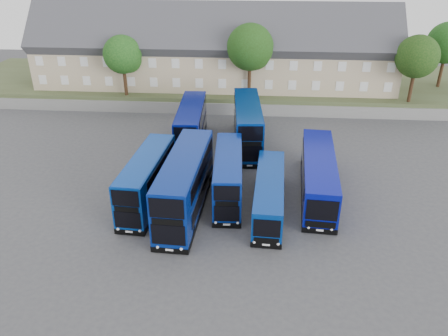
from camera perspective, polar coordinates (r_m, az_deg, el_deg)
ground at (r=35.10m, az=-1.19°, el=-6.57°), size 120.00×120.00×0.00m
retaining_wall at (r=56.35m, az=1.14°, el=7.69°), size 70.00×0.40×1.50m
earth_bank at (r=65.78m, az=1.66°, el=10.78°), size 80.00×20.00×2.00m
terrace_row at (r=60.75m, az=-1.38°, el=14.85°), size 48.00×10.40×11.20m
dd_front_left at (r=36.86m, az=-9.96°, el=-1.63°), size 3.02×10.37×4.07m
dd_front_mid at (r=35.10m, az=-5.08°, el=-2.23°), size 3.29×12.01×4.73m
dd_front_right at (r=37.05m, az=0.55°, el=-1.16°), size 2.71×9.94×3.91m
dd_rear_left at (r=47.09m, az=-4.29°, el=5.44°), size 3.00×11.07×4.36m
dd_rear_right at (r=46.90m, az=3.08°, el=5.57°), size 3.52×11.84×4.64m
coach_east_a at (r=35.58m, az=5.91°, el=-3.52°), size 2.76×10.76×2.91m
coach_east_b at (r=38.53m, az=12.19°, el=-1.02°), size 3.60×12.83×3.47m
tree_west at (r=58.06m, az=-12.95°, el=14.09°), size 4.80×4.80×7.65m
tree_mid at (r=55.85m, az=3.59°, el=15.26°), size 5.76×5.76×9.18m
tree_east at (r=58.72m, az=24.00°, el=12.97°), size 5.12×5.12×8.16m
tree_far at (r=67.19m, az=27.22°, el=14.17°), size 5.44×5.44×8.67m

